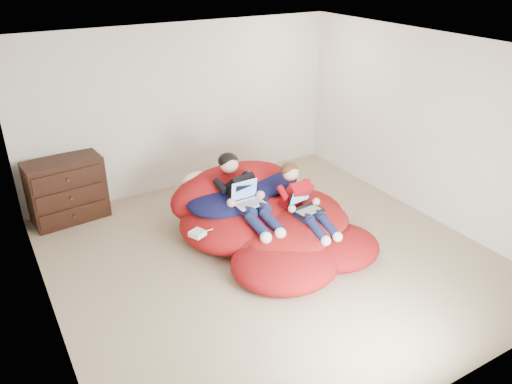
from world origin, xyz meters
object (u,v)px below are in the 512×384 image
(laptop_white, at_px, (247,197))
(older_boy, at_px, (242,191))
(younger_boy, at_px, (302,198))
(beanbag_pile, at_px, (267,220))
(dresser, at_px, (67,190))
(laptop_black, at_px, (305,204))

(laptop_white, bearing_deg, older_boy, 90.00)
(older_boy, height_order, younger_boy, older_boy)
(older_boy, bearing_deg, laptop_white, -90.00)
(younger_boy, bearing_deg, beanbag_pile, 136.26)
(younger_boy, bearing_deg, dresser, 139.05)
(laptop_black, bearing_deg, older_boy, 138.64)
(beanbag_pile, xyz_separation_m, younger_boy, (0.32, -0.30, 0.36))
(older_boy, distance_m, laptop_black, 0.80)
(dresser, relative_size, older_boy, 0.79)
(laptop_white, bearing_deg, laptop_black, -33.23)
(dresser, xyz_separation_m, younger_boy, (2.44, -2.11, 0.18))
(younger_boy, height_order, laptop_white, younger_boy)
(younger_boy, distance_m, laptop_black, 0.08)
(beanbag_pile, relative_size, laptop_white, 6.72)
(younger_boy, xyz_separation_m, laptop_white, (-0.60, 0.32, 0.02))
(dresser, bearing_deg, laptop_white, -44.25)
(beanbag_pile, bearing_deg, dresser, 139.48)
(dresser, relative_size, laptop_black, 2.66)
(older_boy, distance_m, younger_boy, 0.76)
(beanbag_pile, xyz_separation_m, laptop_white, (-0.28, 0.02, 0.39))
(laptop_black, bearing_deg, dresser, 138.15)
(beanbag_pile, bearing_deg, laptop_white, 175.59)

